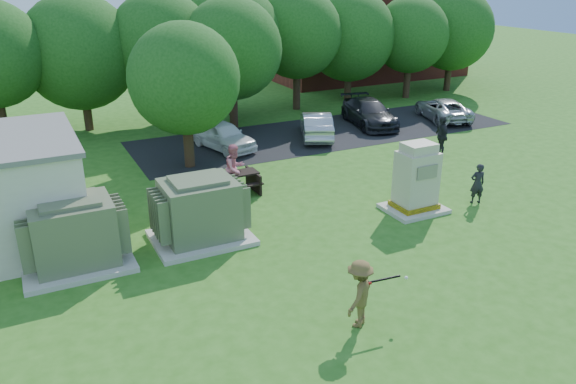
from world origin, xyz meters
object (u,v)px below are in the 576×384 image
car_dark (369,113)px  car_silver_a (316,125)px  transformer_left (74,235)px  batter (359,294)px  picnic_table (233,181)px  car_white (223,135)px  car_silver_b (443,109)px  person_by_generator (477,184)px  transformer_right (200,211)px  person_at_picnic (235,169)px  generator_cabinet (416,182)px  person_walking_right (441,136)px

car_dark → car_silver_a: bearing=-155.6°
transformer_left → batter: transformer_left is taller
picnic_table → car_dark: (10.26, 6.10, 0.18)m
picnic_table → car_white: (1.64, 5.59, 0.15)m
car_dark → car_silver_b: (4.41, -0.83, -0.08)m
picnic_table → car_dark: bearing=30.7°
person_by_generator → car_silver_b: person_by_generator is taller
batter → car_silver_a: batter is taller
person_by_generator → car_silver_b: 12.30m
transformer_left → transformer_right: bearing=0.0°
batter → person_at_picnic: bearing=-130.2°
transformer_right → car_silver_a: (8.83, 8.43, -0.30)m
transformer_right → car_dark: 15.66m
car_silver_a → car_dark: bearing=-142.9°
picnic_table → batter: (-0.42, -9.23, 0.35)m
generator_cabinet → person_walking_right: size_ratio=1.36×
car_silver_a → transformer_left: bearing=58.0°
car_silver_b → transformer_right: bearing=43.3°
picnic_table → transformer_right: bearing=-126.2°
car_white → car_silver_a: bearing=-19.7°
person_at_picnic → car_silver_a: bearing=14.5°
batter → car_white: size_ratio=0.44×
picnic_table → person_at_picnic: size_ratio=1.00×
person_by_generator → person_at_picnic: (-7.44, 4.89, 0.20)m
transformer_right → batter: size_ratio=1.75×
transformer_left → generator_cabinet: size_ratio=1.21×
transformer_left → generator_cabinet: bearing=-5.8°
person_by_generator → car_dark: 11.20m
car_white → car_silver_b: (13.02, -0.32, -0.05)m
transformer_left → person_by_generator: transformer_left is taller
car_dark → person_walking_right: bearing=-79.5°
transformer_right → car_white: bearing=65.6°
batter → car_dark: 18.68m
transformer_left → picnic_table: bearing=27.9°
car_silver_a → transformer_right: bearing=67.8°
transformer_left → car_white: transformer_left is taller
batter → car_dark: (10.68, 15.33, -0.17)m
person_walking_right → car_white: 10.08m
transformer_left → transformer_right: size_ratio=1.00×
car_white → person_by_generator: bearing=-75.7°
car_silver_b → transformer_left: bearing=39.1°
transformer_right → car_white: transformer_right is taller
transformer_left → person_by_generator: bearing=-6.6°
batter → person_by_generator: (7.99, 4.46, -0.11)m
batter → car_silver_a: size_ratio=0.42×
generator_cabinet → batter: (-5.53, -4.90, -0.23)m
generator_cabinet → car_silver_a: bearing=81.8°
person_at_picnic → car_silver_a: person_at_picnic is taller
transformer_left → person_by_generator: (13.61, -1.57, -0.22)m
picnic_table → batter: batter is taller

